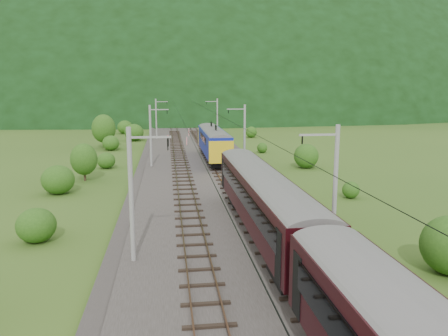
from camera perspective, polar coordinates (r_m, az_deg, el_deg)
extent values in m
plane|color=#2D5119|center=(27.58, 1.55, -11.90)|extent=(600.00, 600.00, 0.00)
cube|color=#38332D|center=(36.90, -0.87, -5.82)|extent=(14.00, 220.00, 0.30)
cube|color=#543424|center=(36.59, -5.75, -5.45)|extent=(0.08, 220.00, 0.15)
cube|color=#543424|center=(36.66, -3.50, -5.38)|extent=(0.08, 220.00, 0.15)
cube|color=black|center=(36.66, -4.62, -5.62)|extent=(2.40, 220.00, 0.12)
cube|color=#543424|center=(37.02, 1.72, -5.21)|extent=(0.08, 220.00, 0.15)
cube|color=#543424|center=(37.27, 3.91, -5.12)|extent=(0.08, 220.00, 0.15)
cube|color=black|center=(37.18, 2.82, -5.37)|extent=(2.40, 220.00, 0.12)
cylinder|color=gray|center=(26.03, -12.03, -3.54)|extent=(0.28, 0.28, 8.00)
cube|color=gray|center=(25.36, -9.62, 3.99)|extent=(2.40, 0.12, 0.12)
cylinder|color=black|center=(25.38, -7.34, 3.37)|extent=(0.10, 0.10, 0.50)
cylinder|color=gray|center=(57.57, -9.57, 4.15)|extent=(0.28, 0.28, 8.00)
cube|color=gray|center=(57.27, -8.46, 7.56)|extent=(2.40, 0.12, 0.12)
cylinder|color=black|center=(57.27, -7.45, 7.28)|extent=(0.10, 0.10, 0.50)
cylinder|color=gray|center=(89.43, -8.85, 6.38)|extent=(0.28, 0.28, 8.00)
cube|color=gray|center=(89.24, -8.13, 8.57)|extent=(2.40, 0.12, 0.12)
cylinder|color=black|center=(89.24, -7.48, 8.40)|extent=(0.10, 0.10, 0.50)
cylinder|color=gray|center=(121.37, -8.50, 7.43)|extent=(0.28, 0.28, 8.00)
cube|color=gray|center=(121.23, -7.97, 9.05)|extent=(2.40, 0.12, 0.12)
cylinder|color=black|center=(121.23, -7.49, 8.92)|extent=(0.10, 0.10, 0.50)
cylinder|color=gray|center=(153.33, -8.30, 8.05)|extent=(0.28, 0.28, 8.00)
cube|color=gray|center=(153.22, -7.88, 9.33)|extent=(2.40, 0.12, 0.12)
cylinder|color=black|center=(153.22, -7.50, 9.23)|extent=(0.10, 0.10, 0.50)
cylinder|color=gray|center=(27.88, 14.30, -2.71)|extent=(0.28, 0.28, 8.00)
cube|color=gray|center=(26.90, 12.24, 4.26)|extent=(2.40, 0.12, 0.12)
cylinder|color=black|center=(26.61, 10.19, 3.62)|extent=(0.10, 0.10, 0.50)
cylinder|color=gray|center=(58.42, 2.71, 4.37)|extent=(0.28, 0.28, 8.00)
cube|color=gray|center=(57.96, 1.56, 7.70)|extent=(2.40, 0.12, 0.12)
cylinder|color=black|center=(57.83, 0.57, 7.40)|extent=(0.10, 0.10, 0.50)
cylinder|color=gray|center=(89.99, -0.88, 6.52)|extent=(0.28, 0.28, 8.00)
cube|color=gray|center=(89.69, -1.66, 8.68)|extent=(2.40, 0.12, 0.12)
cylinder|color=black|center=(89.60, -2.30, 8.48)|extent=(0.10, 0.10, 0.50)
cylinder|color=gray|center=(121.78, -2.61, 7.54)|extent=(0.28, 0.28, 8.00)
cube|color=gray|center=(121.56, -3.20, 9.14)|extent=(2.40, 0.12, 0.12)
cylinder|color=black|center=(121.49, -3.67, 8.99)|extent=(0.10, 0.10, 0.50)
cylinder|color=gray|center=(153.65, -3.63, 8.14)|extent=(0.28, 0.28, 8.00)
cube|color=gray|center=(153.48, -4.10, 9.40)|extent=(2.40, 0.12, 0.12)
cylinder|color=black|center=(153.43, -4.47, 9.28)|extent=(0.10, 0.10, 0.50)
cylinder|color=black|center=(35.39, -4.78, 4.92)|extent=(0.03, 198.00, 0.03)
cylinder|color=black|center=(35.93, 2.92, 5.03)|extent=(0.03, 198.00, 0.03)
ellipsoid|color=black|center=(285.41, -6.67, 8.30)|extent=(504.00, 360.00, 244.00)
cube|color=black|center=(30.26, 5.07, -3.90)|extent=(2.95, 22.37, 3.05)
cylinder|color=slate|center=(29.95, 5.12, -1.35)|extent=(2.95, 22.26, 2.95)
cube|color=black|center=(29.89, 2.28, -3.32)|extent=(0.05, 19.68, 1.17)
cube|color=black|center=(30.52, 7.83, -3.12)|extent=(0.05, 19.68, 1.17)
cube|color=black|center=(23.72, 9.17, -13.20)|extent=(2.24, 3.25, 0.92)
cube|color=black|center=(38.19, 2.50, -3.90)|extent=(2.24, 3.25, 0.92)
cube|color=#14219E|center=(61.64, -1.38, 3.49)|extent=(2.95, 18.30, 3.05)
cylinder|color=slate|center=(61.48, -1.39, 4.76)|extent=(2.95, 18.21, 2.95)
cube|color=black|center=(61.45, -2.77, 3.80)|extent=(0.05, 16.10, 1.17)
cube|color=black|center=(61.77, 0.00, 3.85)|extent=(0.05, 16.10, 1.17)
cube|color=black|center=(55.63, -0.68, 0.67)|extent=(2.24, 3.25, 0.92)
cube|color=black|center=(68.21, -1.94, 2.49)|extent=(2.24, 3.25, 0.92)
cube|color=gold|center=(70.51, -2.15, 4.20)|extent=(3.01, 0.50, 2.75)
cube|color=gold|center=(52.85, -0.36, 2.10)|extent=(3.01, 0.50, 2.75)
cube|color=black|center=(64.39, -1.68, 5.65)|extent=(0.08, 1.60, 0.92)
cylinder|color=red|center=(78.59, -4.89, 3.52)|extent=(0.16, 0.16, 1.48)
cylinder|color=red|center=(93.22, -4.61, 4.66)|extent=(0.17, 0.17, 1.62)
cylinder|color=black|center=(72.52, -7.37, 3.20)|extent=(0.16, 0.16, 2.24)
sphere|color=red|center=(72.38, -7.39, 4.12)|extent=(0.27, 0.27, 0.27)
ellipsoid|color=#275215|center=(32.78, -23.32, -6.89)|extent=(2.67, 2.67, 2.40)
ellipsoid|color=#275215|center=(46.51, -20.87, -1.44)|extent=(3.23, 3.23, 2.91)
ellipsoid|color=#275215|center=(59.33, -15.14, 0.96)|extent=(2.37, 2.37, 2.13)
ellipsoid|color=#275215|center=(76.18, -14.57, 3.18)|extent=(2.83, 2.83, 2.55)
ellipsoid|color=#275215|center=(88.80, -11.67, 4.56)|extent=(3.75, 3.75, 3.38)
ellipsoid|color=#275215|center=(103.11, -12.82, 5.23)|extent=(3.42, 3.42, 3.08)
ellipsoid|color=#275215|center=(114.93, -11.27, 5.54)|extent=(2.24, 2.24, 2.02)
cylinder|color=black|center=(52.11, -17.75, -0.34)|extent=(0.24, 0.24, 2.34)
ellipsoid|color=#275215|center=(51.89, -17.83, 1.11)|extent=(3.01, 3.01, 3.61)
cylinder|color=black|center=(79.41, -15.38, 3.67)|extent=(0.24, 0.24, 3.21)
ellipsoid|color=#275215|center=(79.23, -15.44, 4.98)|extent=(4.13, 4.13, 4.95)
ellipsoid|color=#275215|center=(43.69, 16.23, -2.86)|extent=(1.64, 1.64, 1.47)
ellipsoid|color=#275215|center=(58.50, 10.68, 1.39)|extent=(3.22, 3.22, 2.90)
ellipsoid|color=#275215|center=(71.35, 5.01, 2.58)|extent=(1.68, 1.68, 1.51)
ellipsoid|color=#275215|center=(92.98, 3.59, 4.63)|extent=(2.36, 2.36, 2.12)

